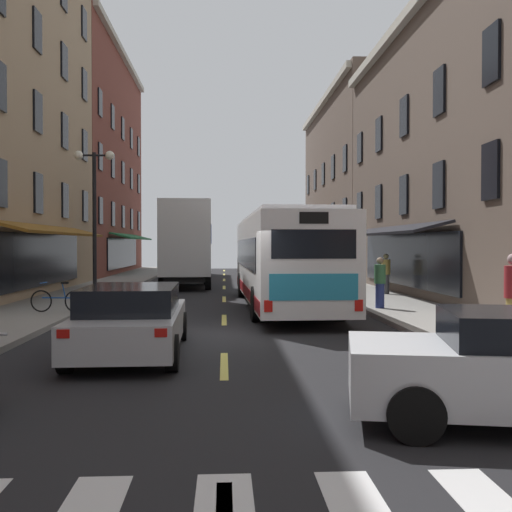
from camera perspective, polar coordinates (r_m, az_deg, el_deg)
name	(u,v)px	position (r m, az deg, el deg)	size (l,w,h in m)	color
ground_plane	(224,338)	(14.38, -3.04, -7.77)	(34.80, 80.00, 0.10)	black
lane_centre_dashes	(224,337)	(14.13, -3.04, -7.71)	(0.14, 73.90, 0.01)	#DBCC4C
sidewalk_right	(467,331)	(15.53, 19.45, -6.73)	(3.00, 80.00, 0.14)	gray
transit_bus	(283,259)	(20.57, 2.54, -0.30)	(2.85, 12.48, 3.17)	white
box_truck	(185,245)	(30.19, -6.73, 1.03)	(2.72, 6.86, 4.25)	black
sedan_near	(132,320)	(12.05, -11.73, -5.93)	(2.08, 4.81, 1.36)	silver
sedan_mid	(196,266)	(40.93, -5.75, -0.93)	(2.09, 4.69, 1.39)	silver
bicycle_near	(58,300)	(18.94, -18.27, -4.00)	(1.71, 0.48, 0.91)	black
pedestrian_near	(336,271)	(26.61, 7.65, -1.47)	(0.36, 0.52, 1.60)	#4C4C51
pedestrian_mid	(386,273)	(25.17, 12.26, -1.62)	(0.36, 0.36, 1.65)	#4C4C51
pedestrian_rear	(380,282)	(19.53, 11.71, -2.45)	(0.36, 0.36, 1.62)	navy
street_lamp_twin	(95,218)	(22.14, -15.11, 3.50)	(1.42, 0.32, 5.36)	black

